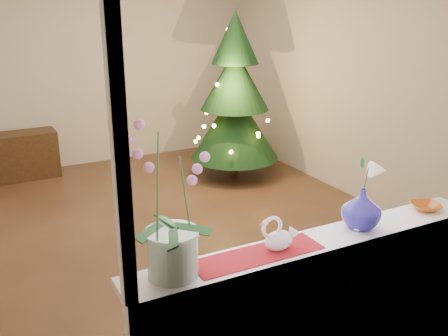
{
  "coord_description": "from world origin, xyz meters",
  "views": [
    {
      "loc": [
        -1.58,
        -4.29,
        2.14
      ],
      "look_at": [
        -0.07,
        -1.4,
        1.05
      ],
      "focal_mm": 40.0,
      "sensor_mm": 36.0,
      "label": 1
    }
  ],
  "objects_px": {
    "amber_dish": "(425,207)",
    "side_table": "(25,155)",
    "paperweight": "(358,225)",
    "orchid_pot": "(171,200)",
    "blue_vase": "(362,206)",
    "swan": "(279,233)",
    "xmas_tree": "(235,96)"
  },
  "relations": [
    {
      "from": "paperweight",
      "to": "side_table",
      "type": "distance_m",
      "value": 4.85
    },
    {
      "from": "paperweight",
      "to": "side_table",
      "type": "relative_size",
      "value": 0.09
    },
    {
      "from": "amber_dish",
      "to": "side_table",
      "type": "xyz_separation_m",
      "value": [
        -1.85,
        4.6,
        -0.64
      ]
    },
    {
      "from": "swan",
      "to": "amber_dish",
      "type": "height_order",
      "value": "swan"
    },
    {
      "from": "blue_vase",
      "to": "orchid_pot",
      "type": "bearing_deg",
      "value": 179.7
    },
    {
      "from": "xmas_tree",
      "to": "orchid_pot",
      "type": "bearing_deg",
      "value": -122.78
    },
    {
      "from": "blue_vase",
      "to": "side_table",
      "type": "xyz_separation_m",
      "value": [
        -1.32,
        4.61,
        -0.76
      ]
    },
    {
      "from": "orchid_pot",
      "to": "paperweight",
      "type": "distance_m",
      "value": 1.15
    },
    {
      "from": "orchid_pot",
      "to": "side_table",
      "type": "xyz_separation_m",
      "value": [
        -0.18,
        4.6,
        -1.0
      ]
    },
    {
      "from": "swan",
      "to": "side_table",
      "type": "bearing_deg",
      "value": 118.07
    },
    {
      "from": "blue_vase",
      "to": "paperweight",
      "type": "xyz_separation_m",
      "value": [
        -0.04,
        -0.03,
        -0.1
      ]
    },
    {
      "from": "paperweight",
      "to": "amber_dish",
      "type": "distance_m",
      "value": 0.58
    },
    {
      "from": "orchid_pot",
      "to": "side_table",
      "type": "bearing_deg",
      "value": 92.24
    },
    {
      "from": "swan",
      "to": "xmas_tree",
      "type": "relative_size",
      "value": 0.11
    },
    {
      "from": "orchid_pot",
      "to": "xmas_tree",
      "type": "relative_size",
      "value": 0.37
    },
    {
      "from": "blue_vase",
      "to": "amber_dish",
      "type": "bearing_deg",
      "value": 0.75
    },
    {
      "from": "orchid_pot",
      "to": "side_table",
      "type": "height_order",
      "value": "orchid_pot"
    },
    {
      "from": "blue_vase",
      "to": "paperweight",
      "type": "relative_size",
      "value": 3.64
    },
    {
      "from": "blue_vase",
      "to": "side_table",
      "type": "relative_size",
      "value": 0.34
    },
    {
      "from": "xmas_tree",
      "to": "blue_vase",
      "type": "bearing_deg",
      "value": -107.48
    },
    {
      "from": "swan",
      "to": "blue_vase",
      "type": "relative_size",
      "value": 0.81
    },
    {
      "from": "xmas_tree",
      "to": "paperweight",
      "type": "bearing_deg",
      "value": -107.98
    },
    {
      "from": "blue_vase",
      "to": "paperweight",
      "type": "height_order",
      "value": "blue_vase"
    },
    {
      "from": "amber_dish",
      "to": "side_table",
      "type": "distance_m",
      "value": 5.0
    },
    {
      "from": "swan",
      "to": "amber_dish",
      "type": "relative_size",
      "value": 1.45
    },
    {
      "from": "blue_vase",
      "to": "amber_dish",
      "type": "relative_size",
      "value": 1.79
    },
    {
      "from": "blue_vase",
      "to": "swan",
      "type": "bearing_deg",
      "value": -179.12
    },
    {
      "from": "blue_vase",
      "to": "xmas_tree",
      "type": "distance_m",
      "value": 3.64
    },
    {
      "from": "amber_dish",
      "to": "side_table",
      "type": "bearing_deg",
      "value": 111.92
    },
    {
      "from": "amber_dish",
      "to": "xmas_tree",
      "type": "xyz_separation_m",
      "value": [
        0.56,
        3.47,
        0.09
      ]
    },
    {
      "from": "paperweight",
      "to": "xmas_tree",
      "type": "distance_m",
      "value": 3.68
    },
    {
      "from": "amber_dish",
      "to": "paperweight",
      "type": "bearing_deg",
      "value": -176.56
    }
  ]
}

